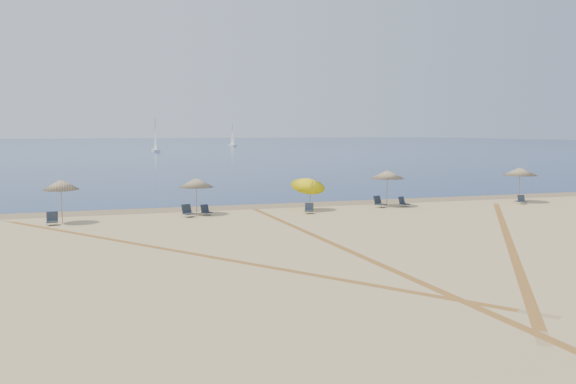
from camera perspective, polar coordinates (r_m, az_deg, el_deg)
name	(u,v)px	position (r m, az deg, el deg)	size (l,w,h in m)	color
ground	(500,305)	(18.37, 19.58, -10.12)	(160.00, 160.00, 0.00)	tan
ocean	(127,144)	(239.30, -15.09, 4.45)	(500.00, 500.00, 0.00)	#0C2151
wet_sand	(270,206)	(39.82, -1.74, -1.30)	(500.00, 500.00, 0.00)	olive
umbrella_1	(61,184)	(34.19, -20.88, 0.68)	(1.87, 1.89, 2.44)	gray
umbrella_2	(196,183)	(35.77, -8.76, 0.90)	(2.07, 2.07, 2.25)	gray
umbrella_3	(308,182)	(37.15, 1.97, 0.93)	(2.15, 2.20, 2.45)	gray
umbrella_4	(387,174)	(39.85, 9.47, 1.67)	(2.26, 2.26, 2.45)	gray
umbrella_5	(520,171)	(44.68, 21.28, 1.84)	(2.35, 2.35, 2.49)	gray
chair_2	(52,219)	(33.96, -21.60, -2.43)	(0.60, 0.69, 0.69)	black
chair_3	(188,211)	(35.01, -9.54, -1.84)	(0.83, 0.89, 0.72)	black
chair_4	(206,210)	(35.63, -7.85, -1.76)	(0.70, 0.75, 0.62)	black
chair_5	(309,209)	(36.00, 2.04, -1.62)	(0.71, 0.76, 0.63)	black
chair_6	(379,202)	(39.33, 8.71, -0.98)	(0.85, 0.90, 0.74)	black
chair_7	(403,202)	(40.01, 10.96, -0.96)	(0.74, 0.79, 0.65)	black
chair_8	(522,200)	(43.74, 21.45, -0.72)	(0.60, 0.67, 0.60)	black
sailboat_0	(232,139)	(199.54, -5.34, 5.02)	(1.79, 5.03, 7.33)	white
sailboat_1	(155,142)	(148.18, -12.56, 4.71)	(1.68, 5.44, 8.00)	white
tire_tracks	(350,246)	(26.07, 5.99, -5.13)	(54.45, 41.37, 0.00)	tan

